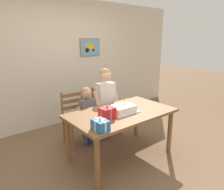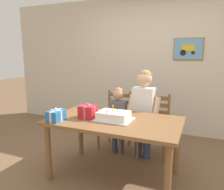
{
  "view_description": "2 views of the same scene",
  "coord_description": "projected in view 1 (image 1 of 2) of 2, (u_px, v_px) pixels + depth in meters",
  "views": [
    {
      "loc": [
        -1.92,
        -2.17,
        1.8
      ],
      "look_at": [
        -0.08,
        0.12,
        0.99
      ],
      "focal_mm": 33.2,
      "sensor_mm": 36.0,
      "label": 1
    },
    {
      "loc": [
        0.95,
        -2.33,
        1.53
      ],
      "look_at": [
        -0.09,
        0.14,
        1.01
      ],
      "focal_mm": 34.93,
      "sensor_mm": 36.0,
      "label": 2
    }
  ],
  "objects": [
    {
      "name": "ground_plane",
      "position": [
        121.0,
        156.0,
        3.27
      ],
      "size": [
        20.0,
        20.0,
        0.0
      ],
      "primitive_type": "plane",
      "color": "brown"
    },
    {
      "name": "back_wall",
      "position": [
        63.0,
        63.0,
        4.34
      ],
      "size": [
        6.4,
        0.11,
        2.6
      ],
      "color": "beige",
      "rests_on": "ground"
    },
    {
      "name": "dining_table",
      "position": [
        121.0,
        118.0,
        3.09
      ],
      "size": [
        1.57,
        0.91,
        0.75
      ],
      "color": "brown",
      "rests_on": "ground"
    },
    {
      "name": "birthday_cake",
      "position": [
        122.0,
        109.0,
        3.04
      ],
      "size": [
        0.44,
        0.34,
        0.19
      ],
      "color": "silver",
      "rests_on": "dining_table"
    },
    {
      "name": "gift_box_red_large",
      "position": [
        107.0,
        113.0,
        2.8
      ],
      "size": [
        0.2,
        0.17,
        0.19
      ],
      "color": "red",
      "rests_on": "dining_table"
    },
    {
      "name": "gift_box_beside_cake",
      "position": [
        100.0,
        125.0,
        2.45
      ],
      "size": [
        0.15,
        0.21,
        0.16
      ],
      "color": "#286BB7",
      "rests_on": "dining_table"
    },
    {
      "name": "chair_left",
      "position": [
        77.0,
        118.0,
        3.57
      ],
      "size": [
        0.45,
        0.45,
        0.92
      ],
      "color": "brown",
      "rests_on": "ground"
    },
    {
      "name": "chair_right",
      "position": [
        106.0,
        110.0,
        3.94
      ],
      "size": [
        0.43,
        0.43,
        0.92
      ],
      "color": "brown",
      "rests_on": "ground"
    },
    {
      "name": "child_older",
      "position": [
        106.0,
        97.0,
        3.66
      ],
      "size": [
        0.49,
        0.28,
        1.3
      ],
      "color": "#38426B",
      "rests_on": "ground"
    },
    {
      "name": "child_younger",
      "position": [
        87.0,
        111.0,
        3.46
      ],
      "size": [
        0.38,
        0.22,
        1.03
      ],
      "color": "#38426B",
      "rests_on": "ground"
    }
  ]
}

